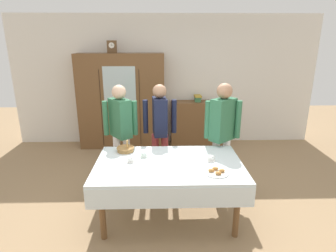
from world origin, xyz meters
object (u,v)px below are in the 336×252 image
wall_cabinet (122,101)px  person_near_right_end (160,124)px  dining_table (169,171)px  person_by_cabinet (121,126)px  spoon_front_edge (183,156)px  bookshelf_low (197,123)px  tea_cup_mid_left (131,160)px  book_stack (198,98)px  person_behind_table_left (222,128)px  spoon_near_left (155,164)px  bread_basket (125,149)px  pastry_plate (217,172)px  tea_cup_mid_right (144,155)px  tea_cup_center (210,159)px  mantel_clock (112,47)px

wall_cabinet → person_near_right_end: bearing=-62.9°
dining_table → person_by_cabinet: person_by_cabinet is taller
spoon_front_edge → bookshelf_low: bearing=78.6°
dining_table → person_by_cabinet: 1.23m
tea_cup_mid_left → book_stack: bearing=65.7°
person_behind_table_left → spoon_front_edge: bearing=-142.3°
spoon_near_left → person_by_cabinet: bearing=119.6°
tea_cup_mid_left → bread_basket: 0.35m
wall_cabinet → person_by_cabinet: 1.64m
bread_basket → person_behind_table_left: (1.36, 0.26, 0.21)m
pastry_plate → spoon_near_left: size_ratio=2.35×
bookshelf_low → tea_cup_mid_left: 2.82m
wall_cabinet → spoon_near_left: 2.69m
bookshelf_low → tea_cup_mid_right: bookshelf_low is taller
pastry_plate → spoon_near_left: bearing=159.3°
book_stack → person_behind_table_left: (0.10, -1.95, -0.03)m
tea_cup_center → person_near_right_end: person_near_right_end is taller
tea_cup_mid_right → bread_basket: 0.32m
wall_cabinet → spoon_front_edge: (1.09, -2.36, -0.22)m
wall_cabinet → tea_cup_center: wall_cabinet is taller
dining_table → mantel_clock: size_ratio=7.50×
dining_table → mantel_clock: mantel_clock is taller
mantel_clock → bread_basket: mantel_clock is taller
tea_cup_mid_left → tea_cup_center: size_ratio=1.00×
mantel_clock → spoon_near_left: 3.02m
person_behind_table_left → person_by_cabinet: size_ratio=1.04×
bookshelf_low → tea_cup_mid_left: size_ratio=8.55×
mantel_clock → bread_basket: 2.56m
dining_table → book_stack: (0.68, 2.64, 0.36)m
bookshelf_low → book_stack: bearing=0.0°
spoon_near_left → person_near_right_end: bearing=86.8°
wall_cabinet → person_by_cabinet: (0.19, -1.63, -0.02)m
dining_table → bookshelf_low: bearing=75.5°
wall_cabinet → tea_cup_center: 2.88m
spoon_near_left → spoon_front_edge: 0.42m
tea_cup_mid_left → spoon_near_left: (0.30, -0.07, -0.02)m
tea_cup_mid_left → person_by_cabinet: 0.92m
tea_cup_mid_right → tea_cup_center: bearing=-10.0°
tea_cup_center → wall_cabinet: bearing=119.6°
tea_cup_center → pastry_plate: size_ratio=0.46×
spoon_near_left → person_by_cabinet: size_ratio=0.08×
tea_cup_center → person_near_right_end: (-0.63, 0.96, 0.17)m
dining_table → mantel_clock: (-1.04, 2.59, 1.40)m
book_stack → tea_cup_mid_right: 2.62m
spoon_front_edge → person_behind_table_left: 0.79m
spoon_near_left → person_behind_table_left: size_ratio=0.07×
person_by_cabinet → bread_basket: bearing=-76.4°
bread_basket → tea_cup_mid_left: bearing=-73.0°
book_stack → person_near_right_end: size_ratio=0.14×
mantel_clock → spoon_near_left: size_ratio=2.02×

